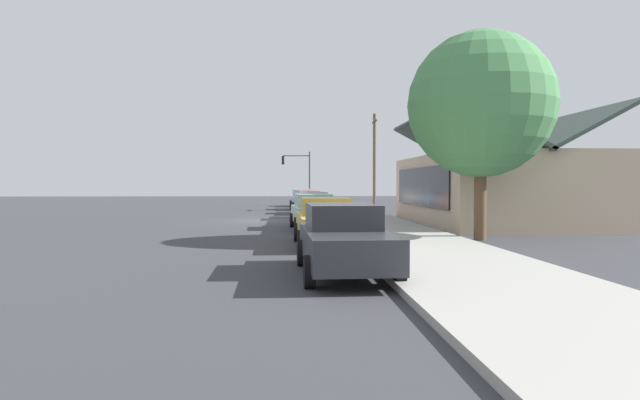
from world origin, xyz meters
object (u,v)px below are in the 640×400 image
object	(u,v)px
car_ivory	(302,197)
car_seafoam	(314,211)
utility_pole_wooden	(374,160)
car_coral	(309,202)
car_mustard	(326,221)
car_silver	(313,206)
traffic_light_main	(299,169)
fire_hydrant_red	(370,230)
car_skyblue	(304,199)
car_charcoal	(344,239)
shade_tree	(481,105)

from	to	relation	value
car_ivory	car_seafoam	bearing A→B (deg)	2.66
utility_pole_wooden	car_seafoam	bearing A→B (deg)	-17.77
car_coral	car_mustard	distance (m)	19.14
car_silver	car_seafoam	size ratio (longest dim) A/B	0.91
traffic_light_main	fire_hydrant_red	bearing A→B (deg)	2.71
car_seafoam	car_mustard	bearing A→B (deg)	-2.42
utility_pole_wooden	car_skyblue	bearing A→B (deg)	-102.37
car_skyblue	car_charcoal	distance (m)	30.90
shade_tree	car_skyblue	bearing A→B (deg)	-166.41
traffic_light_main	fire_hydrant_red	distance (m)	35.27
car_coral	car_silver	distance (m)	6.34
fire_hydrant_red	car_seafoam	bearing A→B (deg)	-166.35
car_charcoal	car_seafoam	bearing A→B (deg)	178.91
car_ivory	utility_pole_wooden	distance (m)	9.80
traffic_light_main	car_charcoal	bearing A→B (deg)	0.24
car_ivory	car_mustard	distance (m)	31.36
car_silver	car_mustard	xyz separation A→B (m)	(12.80, -0.19, 0.00)
car_charcoal	traffic_light_main	size ratio (longest dim) A/B	0.93
car_silver	shade_tree	bearing A→B (deg)	25.49
car_ivory	shade_tree	distance (m)	30.88
utility_pole_wooden	fire_hydrant_red	bearing A→B (deg)	-9.49
car_ivory	utility_pole_wooden	size ratio (longest dim) A/B	0.59
car_ivory	car_silver	distance (m)	18.57
car_silver	car_mustard	distance (m)	12.80
shade_tree	traffic_light_main	distance (m)	34.28
car_coral	traffic_light_main	distance (m)	16.13
car_coral	fire_hydrant_red	size ratio (longest dim) A/B	6.53
car_skyblue	shade_tree	xyz separation A→B (m)	(23.75, 5.74, 4.12)
shade_tree	car_mustard	bearing A→B (deg)	-77.20
car_ivory	car_seafoam	world-z (taller)	same
car_charcoal	fire_hydrant_red	size ratio (longest dim) A/B	6.78
car_ivory	car_skyblue	bearing A→B (deg)	2.87
car_silver	shade_tree	size ratio (longest dim) A/B	0.59
car_silver	car_charcoal	xyz separation A→B (m)	(18.64, -0.19, 0.00)
car_ivory	fire_hydrant_red	world-z (taller)	car_ivory
car_coral	car_seafoam	bearing A→B (deg)	-0.22
car_seafoam	fire_hydrant_red	world-z (taller)	car_seafoam
car_skyblue	car_silver	world-z (taller)	same
shade_tree	utility_pole_wooden	bearing A→B (deg)	-179.33
car_mustard	traffic_light_main	distance (m)	35.14
car_coral	utility_pole_wooden	size ratio (longest dim) A/B	0.62
car_coral	car_charcoal	world-z (taller)	same
car_mustard	fire_hydrant_red	size ratio (longest dim) A/B	6.76
car_coral	car_silver	xyz separation A→B (m)	(6.34, 0.01, -0.00)
car_seafoam	car_skyblue	bearing A→B (deg)	176.48
car_skyblue	car_mustard	bearing A→B (deg)	-3.01
car_mustard	car_skyblue	bearing A→B (deg)	178.64
car_skyblue	car_seafoam	xyz separation A→B (m)	(18.61, -0.10, 0.00)
car_charcoal	shade_tree	world-z (taller)	shade_tree
car_charcoal	fire_hydrant_red	bearing A→B (deg)	164.03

